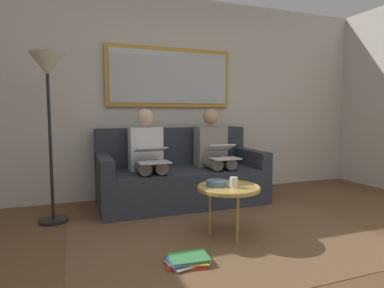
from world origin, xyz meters
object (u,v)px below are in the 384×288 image
at_px(bowl, 217,183).
at_px(person_right, 147,155).
at_px(couch, 180,177).
at_px(magazine_stack, 188,260).
at_px(laptop_white, 222,152).
at_px(person_left, 214,152).
at_px(framed_mirror, 170,77).
at_px(cup, 234,182).
at_px(laptop_silver, 152,155).
at_px(coffee_table, 229,189).
at_px(standing_lamp, 48,83).

xyz_separation_m(bowl, person_right, (0.38, -1.07, 0.14)).
height_order(couch, magazine_stack, couch).
bearing_deg(laptop_white, person_left, -90.00).
bearing_deg(framed_mirror, cup, 92.59).
distance_m(laptop_white, laptop_silver, 0.84).
distance_m(couch, coffee_table, 1.22).
bearing_deg(framed_mirror, person_right, 47.51).
bearing_deg(magazine_stack, cup, -147.88).
height_order(framed_mirror, laptop_white, framed_mirror).
xyz_separation_m(coffee_table, magazine_stack, (0.52, 0.38, -0.40)).
relative_size(bowl, magazine_stack, 0.53).
distance_m(cup, standing_lamp, 2.00).
height_order(cup, magazine_stack, cup).
bearing_deg(bowl, person_right, -70.41).
height_order(couch, person_right, person_right).
distance_m(couch, framed_mirror, 1.30).
height_order(person_left, laptop_silver, person_left).
bearing_deg(laptop_white, magazine_stack, 55.43).
xyz_separation_m(laptop_silver, standing_lamp, (1.01, -0.04, 0.74)).
relative_size(framed_mirror, laptop_white, 4.46).
xyz_separation_m(couch, laptop_white, (-0.42, 0.30, 0.31)).
bearing_deg(person_left, laptop_white, 90.00).
height_order(couch, cup, couch).
bearing_deg(laptop_silver, coffee_table, 116.82).
distance_m(cup, person_right, 1.29).
height_order(person_right, standing_lamp, standing_lamp).
distance_m(framed_mirror, bowl, 1.87).
bearing_deg(person_left, person_right, 0.00).
relative_size(person_left, magazine_stack, 3.27).
height_order(framed_mirror, magazine_stack, framed_mirror).
height_order(person_left, standing_lamp, standing_lamp).
bearing_deg(magazine_stack, framed_mirror, -103.42).
bearing_deg(cup, bowl, -45.11).
xyz_separation_m(coffee_table, person_right, (0.46, -1.15, 0.18)).
height_order(framed_mirror, person_left, framed_mirror).
distance_m(magazine_stack, standing_lamp, 2.11).
bearing_deg(person_right, framed_mirror, -132.49).
xyz_separation_m(coffee_table, laptop_silver, (0.46, -0.91, 0.21)).
bearing_deg(laptop_silver, person_left, -164.17).
relative_size(bowl, laptop_silver, 0.49).
bearing_deg(person_right, coffee_table, 111.85).
distance_m(framed_mirror, coffee_table, 1.96).
height_order(couch, framed_mirror, framed_mirror).
bearing_deg(laptop_silver, standing_lamp, -2.18).
relative_size(coffee_table, person_left, 0.48).
bearing_deg(coffee_table, person_right, -68.15).
distance_m(bowl, laptop_silver, 0.93).
bearing_deg(bowl, couch, -91.88).
xyz_separation_m(cup, laptop_white, (-0.34, -0.95, 0.14)).
height_order(bowl, laptop_silver, laptop_silver).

